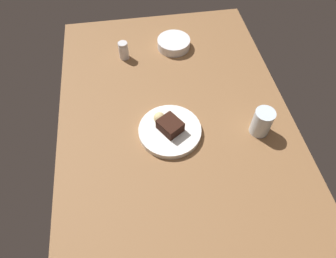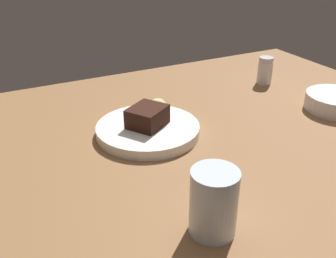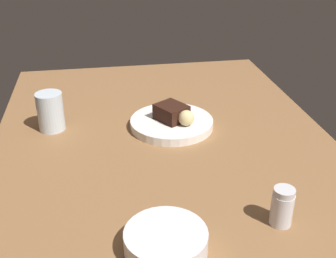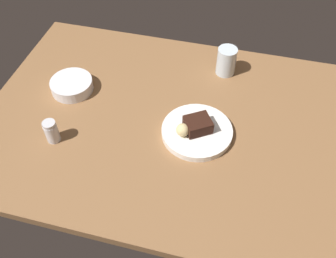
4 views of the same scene
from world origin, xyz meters
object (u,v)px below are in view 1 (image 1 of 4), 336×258
object	(u,v)px
bread_roll	(159,118)
water_glass	(262,122)
chocolate_cake_slice	(170,126)
dessert_plate	(170,131)
side_bowl	(174,43)
salt_shaker	(124,50)

from	to	relation	value
bread_roll	water_glass	xyz separation A→B (cm)	(-7.85, -34.01, 0.85)
chocolate_cake_slice	bread_roll	world-z (taller)	same
water_glass	dessert_plate	bearing A→B (deg)	82.62
chocolate_cake_slice	water_glass	distance (cm)	31.12
side_bowl	dessert_plate	bearing A→B (deg)	168.77
dessert_plate	side_bowl	size ratio (longest dim) A/B	1.54
chocolate_cake_slice	water_glass	xyz separation A→B (cm)	(-3.92, -30.86, 0.83)
chocolate_cake_slice	dessert_plate	bearing A→B (deg)	38.66
water_glass	side_bowl	distance (cm)	53.96
dessert_plate	bread_roll	bearing A→B (deg)	38.70
dessert_plate	side_bowl	distance (cm)	46.09
water_glass	side_bowl	xyz separation A→B (cm)	(49.20, 21.95, -3.06)
chocolate_cake_slice	side_bowl	world-z (taller)	chocolate_cake_slice
dessert_plate	water_glass	bearing A→B (deg)	-97.38
bread_roll	dessert_plate	bearing A→B (deg)	-141.30
salt_shaker	water_glass	size ratio (longest dim) A/B	0.75
salt_shaker	side_bowl	xyz separation A→B (cm)	(3.52, -21.84, -1.77)
water_glass	chocolate_cake_slice	bearing A→B (deg)	82.76
dessert_plate	chocolate_cake_slice	bearing A→B (deg)	-141.34
bread_roll	side_bowl	xyz separation A→B (cm)	(41.35, -12.06, -2.21)
chocolate_cake_slice	bread_roll	distance (cm)	5.03
bread_roll	salt_shaker	world-z (taller)	salt_shaker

